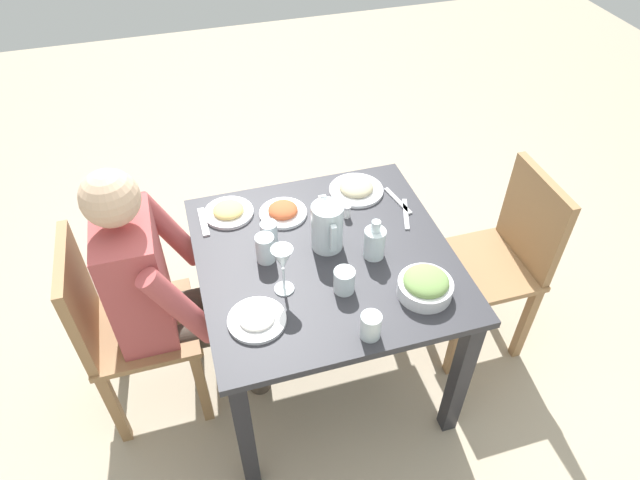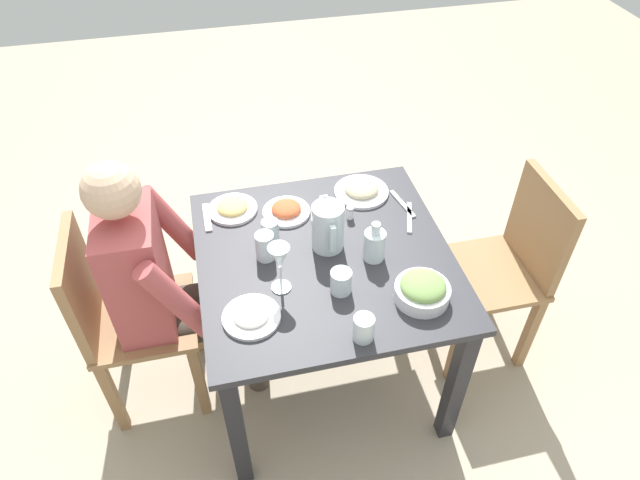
{
  "view_description": "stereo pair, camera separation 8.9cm",
  "coord_description": "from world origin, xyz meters",
  "px_view_note": "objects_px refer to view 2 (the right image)",
  "views": [
    {
      "loc": [
        1.43,
        -0.44,
        2.2
      ],
      "look_at": [
        -0.02,
        -0.01,
        0.79
      ],
      "focal_mm": 31.54,
      "sensor_mm": 36.0,
      "label": 1
    },
    {
      "loc": [
        1.45,
        -0.35,
        2.2
      ],
      "look_at": [
        -0.02,
        -0.01,
        0.79
      ],
      "focal_mm": 31.54,
      "sensor_mm": 36.0,
      "label": 2
    }
  ],
  "objects_px": {
    "salt_shaker": "(350,213)",
    "oil_carafe": "(374,246)",
    "water_glass_far_left": "(265,246)",
    "plate_rice_curry": "(286,210)",
    "chair_near": "(120,315)",
    "water_glass_far_right": "(270,231)",
    "diner_near": "(167,280)",
    "salad_bowl": "(422,290)",
    "plate_fries": "(232,208)",
    "water_glass_near_left": "(364,328)",
    "plate_beans": "(361,190)",
    "plate_yoghurt": "(251,316)",
    "wine_glass": "(279,259)",
    "water_pitcher": "(328,227)",
    "chair_far": "(508,263)",
    "dining_table": "(324,276)",
    "water_glass_by_pitcher": "(341,282)"
  },
  "relations": [
    {
      "from": "salt_shaker",
      "to": "oil_carafe",
      "type": "bearing_deg",
      "value": 6.53
    },
    {
      "from": "chair_far",
      "to": "salt_shaker",
      "type": "distance_m",
      "value": 0.72
    },
    {
      "from": "plate_rice_curry",
      "to": "salt_shaker",
      "type": "height_order",
      "value": "salt_shaker"
    },
    {
      "from": "water_glass_far_right",
      "to": "salt_shaker",
      "type": "height_order",
      "value": "water_glass_far_right"
    },
    {
      "from": "plate_fries",
      "to": "oil_carafe",
      "type": "height_order",
      "value": "oil_carafe"
    },
    {
      "from": "plate_beans",
      "to": "wine_glass",
      "type": "relative_size",
      "value": 1.17
    },
    {
      "from": "plate_fries",
      "to": "salt_shaker",
      "type": "relative_size",
      "value": 3.7
    },
    {
      "from": "dining_table",
      "to": "water_glass_far_right",
      "type": "xyz_separation_m",
      "value": [
        -0.13,
        -0.18,
        0.16
      ]
    },
    {
      "from": "chair_near",
      "to": "water_glass_far_right",
      "type": "distance_m",
      "value": 0.67
    },
    {
      "from": "plate_rice_curry",
      "to": "plate_fries",
      "type": "xyz_separation_m",
      "value": [
        -0.06,
        -0.21,
        -0.0
      ]
    },
    {
      "from": "water_glass_near_left",
      "to": "oil_carafe",
      "type": "xyz_separation_m",
      "value": [
        -0.35,
        0.14,
        0.01
      ]
    },
    {
      "from": "plate_beans",
      "to": "oil_carafe",
      "type": "bearing_deg",
      "value": -9.33
    },
    {
      "from": "water_glass_far_left",
      "to": "diner_near",
      "type": "bearing_deg",
      "value": -95.17
    },
    {
      "from": "water_pitcher",
      "to": "plate_fries",
      "type": "relative_size",
      "value": 0.95
    },
    {
      "from": "water_glass_far_right",
      "to": "water_pitcher",
      "type": "bearing_deg",
      "value": 67.89
    },
    {
      "from": "wine_glass",
      "to": "salad_bowl",
      "type": "bearing_deg",
      "value": 71.47
    },
    {
      "from": "chair_near",
      "to": "plate_beans",
      "type": "xyz_separation_m",
      "value": [
        -0.26,
        1.03,
        0.23
      ]
    },
    {
      "from": "diner_near",
      "to": "plate_beans",
      "type": "distance_m",
      "value": 0.87
    },
    {
      "from": "plate_yoghurt",
      "to": "wine_glass",
      "type": "relative_size",
      "value": 1.0
    },
    {
      "from": "water_pitcher",
      "to": "oil_carafe",
      "type": "xyz_separation_m",
      "value": [
        0.1,
        0.15,
        -0.04
      ]
    },
    {
      "from": "water_glass_far_right",
      "to": "plate_beans",
      "type": "bearing_deg",
      "value": 115.51
    },
    {
      "from": "water_glass_far_left",
      "to": "water_pitcher",
      "type": "bearing_deg",
      "value": 91.65
    },
    {
      "from": "chair_far",
      "to": "wine_glass",
      "type": "bearing_deg",
      "value": -83.02
    },
    {
      "from": "diner_near",
      "to": "water_glass_by_pitcher",
      "type": "bearing_deg",
      "value": 66.95
    },
    {
      "from": "chair_near",
      "to": "salad_bowl",
      "type": "bearing_deg",
      "value": 71.75
    },
    {
      "from": "chair_near",
      "to": "water_glass_far_right",
      "type": "xyz_separation_m",
      "value": [
        -0.06,
        0.61,
        0.26
      ]
    },
    {
      "from": "dining_table",
      "to": "wine_glass",
      "type": "height_order",
      "value": "wine_glass"
    },
    {
      "from": "water_pitcher",
      "to": "plate_yoghurt",
      "type": "distance_m",
      "value": 0.44
    },
    {
      "from": "salad_bowl",
      "to": "plate_rice_curry",
      "type": "height_order",
      "value": "salad_bowl"
    },
    {
      "from": "plate_yoghurt",
      "to": "plate_fries",
      "type": "bearing_deg",
      "value": 179.82
    },
    {
      "from": "diner_near",
      "to": "salad_bowl",
      "type": "xyz_separation_m",
      "value": [
        0.35,
        0.87,
        0.11
      ]
    },
    {
      "from": "dining_table",
      "to": "plate_fries",
      "type": "xyz_separation_m",
      "value": [
        -0.33,
        -0.31,
        0.13
      ]
    },
    {
      "from": "plate_beans",
      "to": "plate_fries",
      "type": "relative_size",
      "value": 1.14
    },
    {
      "from": "dining_table",
      "to": "water_glass_near_left",
      "type": "xyz_separation_m",
      "value": [
        0.4,
        0.03,
        0.16
      ]
    },
    {
      "from": "water_glass_by_pitcher",
      "to": "water_glass_far_right",
      "type": "bearing_deg",
      "value": -147.96
    },
    {
      "from": "diner_near",
      "to": "plate_yoghurt",
      "type": "bearing_deg",
      "value": 42.21
    },
    {
      "from": "chair_far",
      "to": "plate_rice_curry",
      "type": "bearing_deg",
      "value": -107.12
    },
    {
      "from": "chair_far",
      "to": "wine_glass",
      "type": "xyz_separation_m",
      "value": [
        0.12,
        -0.98,
        0.36
      ]
    },
    {
      "from": "plate_rice_curry",
      "to": "plate_beans",
      "type": "distance_m",
      "value": 0.34
    },
    {
      "from": "dining_table",
      "to": "water_glass_far_right",
      "type": "relative_size",
      "value": 10.39
    },
    {
      "from": "water_glass_by_pitcher",
      "to": "plate_yoghurt",
      "type": "bearing_deg",
      "value": -80.31
    },
    {
      "from": "diner_near",
      "to": "salad_bowl",
      "type": "relative_size",
      "value": 6.23
    },
    {
      "from": "salad_bowl",
      "to": "plate_beans",
      "type": "relative_size",
      "value": 0.84
    },
    {
      "from": "plate_beans",
      "to": "water_pitcher",
      "type": "bearing_deg",
      "value": -37.16
    },
    {
      "from": "chair_near",
      "to": "wine_glass",
      "type": "distance_m",
      "value": 0.73
    },
    {
      "from": "water_glass_far_left",
      "to": "plate_rice_curry",
      "type": "bearing_deg",
      "value": 152.46
    },
    {
      "from": "plate_yoghurt",
      "to": "water_glass_near_left",
      "type": "relative_size",
      "value": 2.08
    },
    {
      "from": "water_glass_near_left",
      "to": "oil_carafe",
      "type": "relative_size",
      "value": 0.57
    },
    {
      "from": "salad_bowl",
      "to": "water_glass_near_left",
      "type": "xyz_separation_m",
      "value": [
        0.12,
        -0.24,
        0.01
      ]
    },
    {
      "from": "water_glass_far_right",
      "to": "salt_shaker",
      "type": "relative_size",
      "value": 1.68
    }
  ]
}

